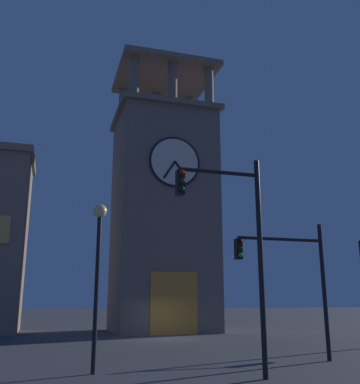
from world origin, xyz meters
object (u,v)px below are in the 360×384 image
Objects in this scene: traffic_signal_near at (236,232)px; street_lamp at (98,253)px; clocktower at (163,211)px; traffic_signal_mid at (294,269)px.

street_lamp is at bearing -30.63° from traffic_signal_near.
street_lamp is (3.81, -2.26, -0.51)m from traffic_signal_near.
street_lamp is (6.52, 17.54, -5.09)m from clocktower.
traffic_signal_mid is 0.97× the size of street_lamp.
traffic_signal_near is at bearing 38.57° from traffic_signal_mid.
clocktower is 19.39m from street_lamp.
clocktower is 3.50× the size of traffic_signal_near.
traffic_signal_near is (2.71, 19.79, -4.59)m from clocktower.
clocktower reaches higher than traffic_signal_near.
clocktower is at bearing -97.78° from traffic_signal_near.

